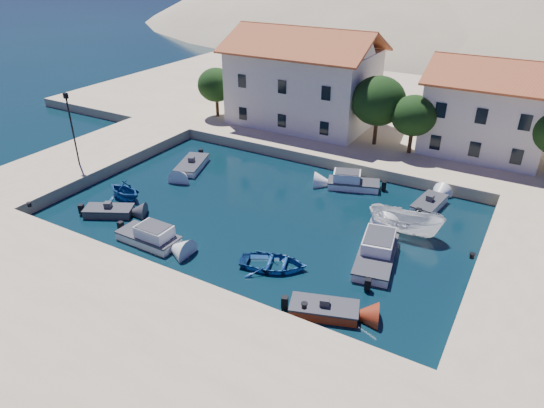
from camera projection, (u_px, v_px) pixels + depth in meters
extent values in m
plane|color=black|center=(177.00, 284.00, 28.65)|extent=(400.00, 400.00, 0.00)
cube|color=tan|center=(96.00, 341.00, 23.84)|extent=(52.00, 12.00, 1.00)
cube|color=tan|center=(87.00, 158.00, 44.49)|extent=(8.00, 20.00, 1.00)
cube|color=tan|center=(402.00, 113.00, 56.55)|extent=(80.00, 36.00, 1.00)
ellipsoid|color=tan|center=(429.00, 110.00, 126.48)|extent=(198.00, 126.00, 72.00)
cube|color=beige|center=(303.00, 87.00, 50.47)|extent=(14.00, 9.00, 7.50)
pyramid|color=#953821|center=(305.00, 39.00, 48.20)|extent=(14.70, 9.45, 2.20)
cube|color=beige|center=(487.00, 116.00, 43.48)|extent=(10.00, 8.00, 6.50)
pyramid|color=#953821|center=(497.00, 69.00, 41.54)|extent=(10.50, 8.40, 1.80)
cylinder|color=#382314|center=(217.00, 105.00, 53.35)|extent=(0.36, 0.36, 2.50)
ellipsoid|color=black|center=(216.00, 85.00, 52.29)|extent=(4.00, 4.00, 3.60)
cylinder|color=#382314|center=(376.00, 129.00, 45.62)|extent=(0.36, 0.36, 3.00)
ellipsoid|color=black|center=(378.00, 101.00, 44.36)|extent=(5.00, 5.00, 4.50)
cylinder|color=#382314|center=(410.00, 140.00, 43.81)|extent=(0.36, 0.36, 2.50)
ellipsoid|color=black|center=(414.00, 116.00, 42.75)|extent=(4.00, 4.00, 3.60)
cylinder|color=black|center=(73.00, 131.00, 40.65)|extent=(0.14, 0.14, 6.00)
cube|color=black|center=(66.00, 96.00, 39.25)|extent=(0.35, 0.25, 0.45)
cylinder|color=black|center=(29.00, 205.00, 35.07)|extent=(0.36, 0.36, 0.30)
cylinder|color=black|center=(304.00, 306.00, 25.17)|extent=(0.36, 0.36, 0.30)
cylinder|color=black|center=(472.00, 256.00, 29.23)|extent=(0.36, 0.36, 0.30)
cube|color=#36363C|center=(109.00, 212.00, 35.99)|extent=(3.75, 2.95, 0.90)
cube|color=#36363C|center=(108.00, 208.00, 35.84)|extent=(3.83, 3.02, 0.10)
cube|color=#36363C|center=(108.00, 205.00, 35.73)|extent=(0.68, 0.68, 0.50)
cube|color=white|center=(149.00, 239.00, 32.65)|extent=(4.34, 1.90, 0.90)
cube|color=#36363C|center=(148.00, 235.00, 32.49)|extent=(4.44, 1.94, 0.10)
cube|color=white|center=(148.00, 230.00, 32.32)|extent=(2.30, 1.60, 0.90)
imported|color=navy|center=(273.00, 267.00, 30.19)|extent=(5.00, 4.23, 0.88)
cube|color=maroon|center=(324.00, 310.00, 26.23)|extent=(3.95, 2.69, 0.90)
cube|color=#36363C|center=(324.00, 305.00, 26.08)|extent=(4.04, 2.75, 0.10)
cube|color=#36363C|center=(325.00, 302.00, 25.97)|extent=(0.63, 0.63, 0.50)
cube|color=white|center=(376.00, 257.00, 30.70)|extent=(3.16, 5.69, 0.90)
cube|color=#36363C|center=(376.00, 253.00, 30.54)|extent=(3.22, 5.82, 0.10)
cube|color=white|center=(377.00, 248.00, 30.37)|extent=(2.36, 3.14, 0.90)
imported|color=white|center=(404.00, 233.00, 33.79)|extent=(5.27, 2.21, 2.00)
cube|color=white|center=(429.00, 205.00, 36.99)|extent=(2.11, 3.68, 0.90)
cube|color=#36363C|center=(430.00, 201.00, 36.83)|extent=(2.15, 3.77, 0.10)
cube|color=#36363C|center=(430.00, 198.00, 36.73)|extent=(0.56, 0.56, 0.50)
imported|color=navy|center=(126.00, 198.00, 38.53)|extent=(3.70, 3.30, 1.76)
cube|color=white|center=(192.00, 165.00, 43.64)|extent=(3.22, 4.70, 0.90)
cube|color=#36363C|center=(192.00, 162.00, 43.49)|extent=(3.29, 4.80, 0.10)
cube|color=#36363C|center=(191.00, 160.00, 43.39)|extent=(0.64, 0.64, 0.50)
cube|color=white|center=(353.00, 185.00, 40.02)|extent=(4.43, 2.96, 0.90)
cube|color=#36363C|center=(354.00, 182.00, 39.87)|extent=(4.54, 3.03, 0.10)
cube|color=white|center=(354.00, 177.00, 39.70)|extent=(2.53, 2.09, 0.90)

